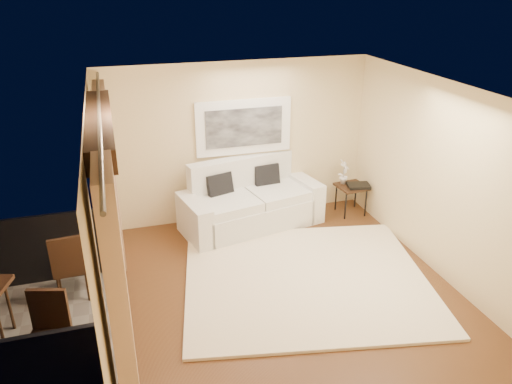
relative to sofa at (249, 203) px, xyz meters
name	(u,v)px	position (x,y,z in m)	size (l,w,h in m)	color
floor	(286,293)	(-0.08, -2.10, -0.40)	(5.00, 5.00, 0.00)	brown
room_shell	(98,125)	(-2.21, -2.10, 2.12)	(5.00, 6.40, 5.00)	white
balcony	(19,329)	(-3.38, -2.10, -0.22)	(1.81, 2.60, 1.17)	#605B56
curtains	(114,226)	(-2.19, -2.10, 0.94)	(0.16, 4.80, 2.64)	tan
artwork	(244,127)	(0.02, 0.36, 1.22)	(1.62, 0.07, 0.92)	white
rug	(306,279)	(0.29, -1.88, -0.37)	(3.34, 2.91, 0.04)	#FFEECD
sofa	(249,203)	(0.00, 0.00, 0.00)	(2.48, 1.46, 1.12)	white
side_table	(352,189)	(1.85, -0.10, 0.08)	(0.53, 0.53, 0.53)	#321D10
tray	(358,186)	(1.93, -0.19, 0.16)	(0.38, 0.28, 0.05)	black
orchid	(344,172)	(1.74, 0.02, 0.36)	(0.24, 0.16, 0.45)	white
balcony_chair_far	(69,263)	(-2.80, -1.44, 0.17)	(0.45, 0.46, 0.98)	#321D10
balcony_chair_near	(48,326)	(-2.96, -2.66, 0.15)	(0.51, 0.51, 0.95)	#321D10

